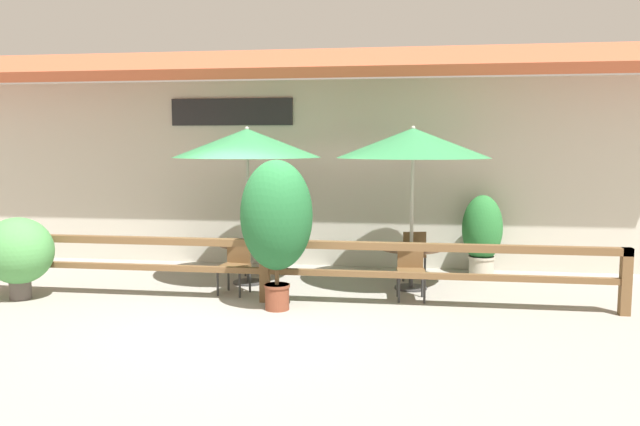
# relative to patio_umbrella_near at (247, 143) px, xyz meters

# --- Properties ---
(ground_plane) EXTENTS (60.00, 60.00, 0.00)m
(ground_plane) POSITION_rel_patio_umbrella_near_xyz_m (0.57, -2.25, -2.39)
(ground_plane) COLOR gray
(building_facade) EXTENTS (14.28, 1.49, 4.23)m
(building_facade) POSITION_rel_patio_umbrella_near_xyz_m (0.57, 1.85, -0.22)
(building_facade) COLOR #BCB7A8
(building_facade) RESTS_ON ground
(patio_railing) EXTENTS (10.40, 0.14, 0.95)m
(patio_railing) POSITION_rel_patio_umbrella_near_xyz_m (0.57, -1.20, -1.69)
(patio_railing) COLOR brown
(patio_railing) RESTS_ON ground
(patio_umbrella_near) EXTENTS (2.48, 2.48, 2.67)m
(patio_umbrella_near) POSITION_rel_patio_umbrella_near_xyz_m (0.00, 0.00, 0.00)
(patio_umbrella_near) COLOR #B7B2A8
(patio_umbrella_near) RESTS_ON ground
(dining_table_near) EXTENTS (0.98, 0.98, 0.70)m
(dining_table_near) POSITION_rel_patio_umbrella_near_xyz_m (0.00, 0.00, -1.83)
(dining_table_near) COLOR #4C3826
(dining_table_near) RESTS_ON ground
(chair_near_streetside) EXTENTS (0.48, 0.48, 0.87)m
(chair_near_streetside) POSITION_rel_patio_umbrella_near_xyz_m (-0.02, -0.73, -1.90)
(chair_near_streetside) COLOR brown
(chair_near_streetside) RESTS_ON ground
(chair_near_wallside) EXTENTS (0.51, 0.51, 0.87)m
(chair_near_wallside) POSITION_rel_patio_umbrella_near_xyz_m (-0.06, 0.73, -1.90)
(chair_near_wallside) COLOR brown
(chair_near_wallside) RESTS_ON ground
(patio_umbrella_middle) EXTENTS (2.48, 2.48, 2.67)m
(patio_umbrella_middle) POSITION_rel_patio_umbrella_near_xyz_m (2.75, -0.02, 0.00)
(patio_umbrella_middle) COLOR #B7B2A8
(patio_umbrella_middle) RESTS_ON ground
(dining_table_middle) EXTENTS (0.98, 0.98, 0.70)m
(dining_table_middle) POSITION_rel_patio_umbrella_near_xyz_m (2.75, -0.02, -1.83)
(dining_table_middle) COLOR #4C3826
(dining_table_middle) RESTS_ON ground
(chair_middle_streetside) EXTENTS (0.45, 0.45, 0.87)m
(chair_middle_streetside) POSITION_rel_patio_umbrella_near_xyz_m (2.75, -0.71, -1.90)
(chair_middle_streetside) COLOR brown
(chair_middle_streetside) RESTS_ON ground
(chair_middle_wallside) EXTENTS (0.50, 0.50, 0.87)m
(chair_middle_wallside) POSITION_rel_patio_umbrella_near_xyz_m (2.78, 0.68, -1.90)
(chair_middle_wallside) COLOR brown
(chair_middle_wallside) RESTS_ON ground
(potted_plant_tall_tropical) EXTENTS (1.03, 0.93, 2.16)m
(potted_plant_tall_tropical) POSITION_rel_patio_umbrella_near_xyz_m (0.85, -1.62, -1.06)
(potted_plant_tall_tropical) COLOR brown
(potted_plant_tall_tropical) RESTS_ON ground
(potted_plant_corner_fern) EXTENTS (1.06, 0.96, 1.27)m
(potted_plant_corner_fern) POSITION_rel_patio_umbrella_near_xyz_m (-3.19, -1.59, -1.65)
(potted_plant_corner_fern) COLOR #564C47
(potted_plant_corner_fern) RESTS_ON ground
(potted_plant_entrance_palm) EXTENTS (0.72, 0.65, 1.46)m
(potted_plant_entrance_palm) POSITION_rel_patio_umbrella_near_xyz_m (4.02, 1.30, -1.62)
(potted_plant_entrance_palm) COLOR #B7AD99
(potted_plant_entrance_palm) RESTS_ON ground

